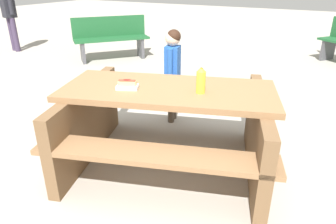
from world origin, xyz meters
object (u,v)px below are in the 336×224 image
soda_bottle (201,80)px  hotdog_tray (127,85)px  child_in_coat (173,65)px  bystander_adult (7,3)px  picnic_table (168,120)px  park_bench_near (111,37)px

soda_bottle → hotdog_tray: (0.58, 0.21, -0.08)m
soda_bottle → child_in_coat: child_in_coat is taller
bystander_adult → picnic_table: bearing=156.0°
soda_bottle → child_in_coat: bearing=-49.9°
soda_bottle → park_bench_near: 4.30m
hotdog_tray → child_in_coat: size_ratio=0.19×
soda_bottle → hotdog_tray: soda_bottle is taller
picnic_table → bystander_adult: 5.87m
soda_bottle → park_bench_near: bearing=-41.6°
soda_bottle → bystander_adult: 6.10m
picnic_table → hotdog_tray: (0.29, 0.18, 0.34)m
picnic_table → bystander_adult: bearing=-24.0°
picnic_table → child_in_coat: (0.41, -0.85, 0.25)m
picnic_table → soda_bottle: 0.51m
soda_bottle → child_in_coat: (0.69, -0.82, -0.16)m
bystander_adult → hotdog_tray: bearing=153.1°
picnic_table → park_bench_near: 4.08m
picnic_table → bystander_adult: size_ratio=1.30×
child_in_coat → bystander_adult: size_ratio=0.66×
child_in_coat → bystander_adult: bearing=-17.2°
soda_bottle → hotdog_tray: bearing=19.6°
hotdog_tray → park_bench_near: size_ratio=0.15×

